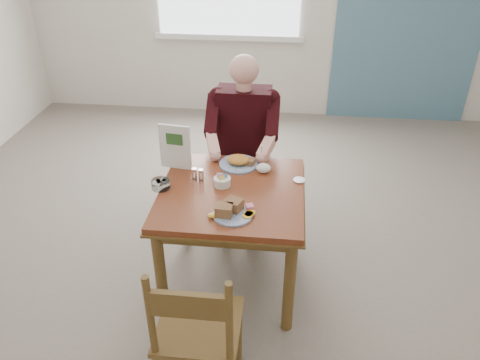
# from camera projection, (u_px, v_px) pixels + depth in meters

# --- Properties ---
(floor) EXTENTS (6.00, 6.00, 0.00)m
(floor) POSITION_uv_depth(u_px,v_px,m) (233.00, 279.00, 3.33)
(floor) COLOR #695F55
(floor) RESTS_ON ground
(lemon_wedge) EXTENTS (0.07, 0.06, 0.03)m
(lemon_wedge) POSITION_uv_depth(u_px,v_px,m) (212.00, 216.00, 2.68)
(lemon_wedge) COLOR yellow
(lemon_wedge) RESTS_ON table
(napkin) EXTENTS (0.12, 0.10, 0.06)m
(napkin) POSITION_uv_depth(u_px,v_px,m) (263.00, 168.00, 3.11)
(napkin) COLOR white
(napkin) RESTS_ON table
(metal_dish) EXTENTS (0.10, 0.10, 0.01)m
(metal_dish) POSITION_uv_depth(u_px,v_px,m) (299.00, 180.00, 3.03)
(metal_dish) COLOR silver
(metal_dish) RESTS_ON table
(table) EXTENTS (0.92, 0.92, 0.75)m
(table) POSITION_uv_depth(u_px,v_px,m) (232.00, 205.00, 2.99)
(table) COLOR maroon
(table) RESTS_ON ground
(chair_far) EXTENTS (0.42, 0.42, 0.95)m
(chair_far) POSITION_uv_depth(u_px,v_px,m) (244.00, 165.00, 3.75)
(chair_far) COLOR brown
(chair_far) RESTS_ON ground
(chair_near) EXTENTS (0.42, 0.42, 0.95)m
(chair_near) POSITION_uv_depth(u_px,v_px,m) (197.00, 331.00, 2.33)
(chair_near) COLOR brown
(chair_near) RESTS_ON ground
(diner) EXTENTS (0.53, 0.56, 1.39)m
(diner) POSITION_uv_depth(u_px,v_px,m) (243.00, 133.00, 3.50)
(diner) COLOR tan
(diner) RESTS_ON chair_far
(near_plate) EXTENTS (0.28, 0.28, 0.08)m
(near_plate) POSITION_uv_depth(u_px,v_px,m) (232.00, 210.00, 2.70)
(near_plate) COLOR white
(near_plate) RESTS_ON table
(far_plate) EXTENTS (0.33, 0.33, 0.07)m
(far_plate) POSITION_uv_depth(u_px,v_px,m) (239.00, 162.00, 3.19)
(far_plate) COLOR white
(far_plate) RESTS_ON table
(caddy) EXTENTS (0.12, 0.12, 0.08)m
(caddy) POSITION_uv_depth(u_px,v_px,m) (222.00, 182.00, 2.97)
(caddy) COLOR white
(caddy) RESTS_ON table
(shakers) EXTENTS (0.09, 0.05, 0.08)m
(shakers) POSITION_uv_depth(u_px,v_px,m) (198.00, 174.00, 3.02)
(shakers) COLOR white
(shakers) RESTS_ON table
(creamer) EXTENTS (0.14, 0.14, 0.05)m
(creamer) POSITION_uv_depth(u_px,v_px,m) (161.00, 184.00, 2.94)
(creamer) COLOR white
(creamer) RESTS_ON table
(menu) EXTENTS (0.21, 0.04, 0.32)m
(menu) POSITION_uv_depth(u_px,v_px,m) (175.00, 147.00, 3.09)
(menu) COLOR white
(menu) RESTS_ON table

